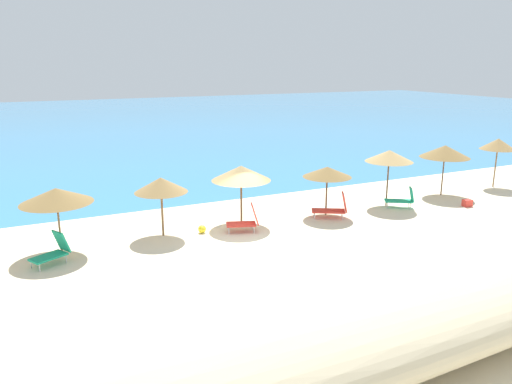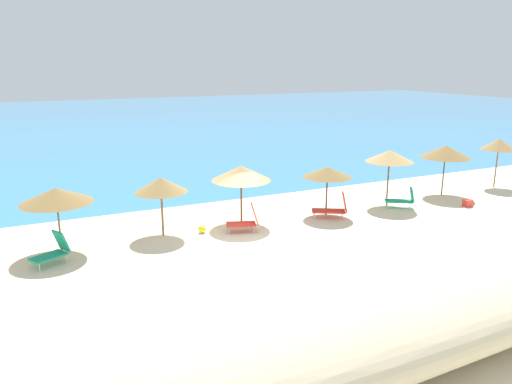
% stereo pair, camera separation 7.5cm
% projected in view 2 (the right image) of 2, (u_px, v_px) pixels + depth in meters
% --- Properties ---
extents(ground_plane, '(160.00, 160.00, 0.00)m').
position_uv_depth(ground_plane, '(247.00, 237.00, 21.09)').
color(ground_plane, beige).
extents(sea_water, '(160.00, 77.02, 0.01)m').
position_uv_depth(sea_water, '(96.00, 123.00, 59.74)').
color(sea_water, teal).
rests_on(sea_water, ground_plane).
extents(dune_ridge, '(36.21, 5.84, 2.14)m').
position_uv_depth(dune_ridge, '(311.00, 326.00, 11.92)').
color(dune_ridge, beige).
rests_on(dune_ridge, ground_plane).
extents(beach_umbrella_2, '(2.70, 2.70, 2.57)m').
position_uv_depth(beach_umbrella_2, '(56.00, 195.00, 18.79)').
color(beach_umbrella_2, brown).
rests_on(beach_umbrella_2, ground_plane).
extents(beach_umbrella_3, '(2.22, 2.22, 2.52)m').
position_uv_depth(beach_umbrella_3, '(161.00, 185.00, 20.70)').
color(beach_umbrella_3, brown).
rests_on(beach_umbrella_3, ground_plane).
extents(beach_umbrella_4, '(2.65, 2.65, 2.69)m').
position_uv_depth(beach_umbrella_4, '(241.00, 173.00, 22.18)').
color(beach_umbrella_4, brown).
rests_on(beach_umbrella_4, ground_plane).
extents(beach_umbrella_5, '(2.31, 2.31, 2.36)m').
position_uv_depth(beach_umbrella_5, '(327.00, 172.00, 23.54)').
color(beach_umbrella_5, brown).
rests_on(beach_umbrella_5, ground_plane).
extents(beach_umbrella_6, '(2.39, 2.39, 2.86)m').
position_uv_depth(beach_umbrella_6, '(390.00, 156.00, 25.01)').
color(beach_umbrella_6, brown).
rests_on(beach_umbrella_6, ground_plane).
extents(beach_umbrella_7, '(2.66, 2.66, 2.77)m').
position_uv_depth(beach_umbrella_7, '(446.00, 151.00, 27.00)').
color(beach_umbrella_7, brown).
rests_on(beach_umbrella_7, ground_plane).
extents(beach_umbrella_8, '(1.99, 1.99, 2.86)m').
position_uv_depth(beach_umbrella_8, '(499.00, 144.00, 28.73)').
color(beach_umbrella_8, brown).
rests_on(beach_umbrella_8, ground_plane).
extents(lounge_chair_0, '(1.48, 1.20, 1.07)m').
position_uv_depth(lounge_chair_0, '(403.00, 199.00, 25.10)').
color(lounge_chair_0, '#199972').
rests_on(lounge_chair_0, ground_plane).
extents(lounge_chair_2, '(1.50, 1.22, 1.18)m').
position_uv_depth(lounge_chair_2, '(53.00, 251.00, 18.18)').
color(lounge_chair_2, '#199972').
rests_on(lounge_chair_2, ground_plane).
extents(lounge_chair_3, '(1.74, 1.38, 1.23)m').
position_uv_depth(lounge_chair_3, '(334.00, 208.00, 23.46)').
color(lounge_chair_3, red).
rests_on(lounge_chair_3, ground_plane).
extents(lounge_chair_4, '(1.53, 1.09, 1.24)m').
position_uv_depth(lounge_chair_4, '(246.00, 220.00, 21.55)').
color(lounge_chair_4, red).
rests_on(lounge_chair_4, ground_plane).
extents(beach_ball, '(0.34, 0.34, 0.34)m').
position_uv_depth(beach_ball, '(202.00, 229.00, 21.52)').
color(beach_ball, yellow).
rests_on(beach_ball, ground_plane).
extents(cooler_box, '(0.47, 0.40, 0.36)m').
position_uv_depth(cooler_box, '(468.00, 203.00, 25.39)').
color(cooler_box, red).
rests_on(cooler_box, ground_plane).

